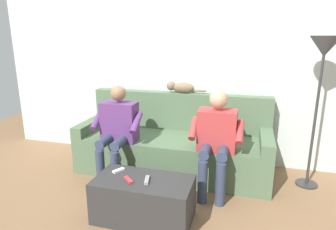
# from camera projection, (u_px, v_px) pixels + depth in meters

# --- Properties ---
(ground_plane) EXTENTS (8.00, 8.00, 0.00)m
(ground_plane) POSITION_uv_depth(u_px,v_px,m) (156.00, 198.00, 3.12)
(ground_plane) COLOR #846042
(back_wall) EXTENTS (5.37, 0.06, 2.53)m
(back_wall) POSITION_uv_depth(u_px,v_px,m) (183.00, 67.00, 3.90)
(back_wall) COLOR silver
(back_wall) RESTS_ON ground
(couch) EXTENTS (2.36, 0.83, 0.95)m
(couch) POSITION_uv_depth(u_px,v_px,m) (174.00, 146.00, 3.72)
(couch) COLOR #516B4C
(couch) RESTS_ON ground
(coffee_table) EXTENTS (0.90, 0.47, 0.40)m
(coffee_table) POSITION_uv_depth(u_px,v_px,m) (144.00, 199.00, 2.72)
(coffee_table) COLOR #2D2D2D
(coffee_table) RESTS_ON ground
(person_left_seated) EXTENTS (0.56, 0.53, 1.12)m
(person_left_seated) POSITION_uv_depth(u_px,v_px,m) (216.00, 136.00, 3.11)
(person_left_seated) COLOR #B23838
(person_left_seated) RESTS_ON ground
(person_right_seated) EXTENTS (0.56, 0.52, 1.12)m
(person_right_seated) POSITION_uv_depth(u_px,v_px,m) (117.00, 128.00, 3.40)
(person_right_seated) COLOR #5B3370
(person_right_seated) RESTS_ON ground
(cat_on_backrest) EXTENTS (0.52, 0.13, 0.15)m
(cat_on_backrest) POSITION_uv_depth(u_px,v_px,m) (181.00, 87.00, 3.79)
(cat_on_backrest) COLOR #756047
(cat_on_backrest) RESTS_ON couch
(remote_gray) EXTENTS (0.07, 0.15, 0.02)m
(remote_gray) POSITION_uv_depth(u_px,v_px,m) (147.00, 180.00, 2.63)
(remote_gray) COLOR gray
(remote_gray) RESTS_ON coffee_table
(remote_white) EXTENTS (0.10, 0.13, 0.02)m
(remote_white) POSITION_uv_depth(u_px,v_px,m) (119.00, 170.00, 2.83)
(remote_white) COLOR white
(remote_white) RESTS_ON coffee_table
(remote_red) EXTENTS (0.13, 0.12, 0.02)m
(remote_red) POSITION_uv_depth(u_px,v_px,m) (128.00, 180.00, 2.64)
(remote_red) COLOR #B73333
(remote_red) RESTS_ON coffee_table
(floor_lamp) EXTENTS (0.31, 0.31, 1.67)m
(floor_lamp) POSITION_uv_depth(u_px,v_px,m) (323.00, 59.00, 3.02)
(floor_lamp) COLOR #2D2D2D
(floor_lamp) RESTS_ON ground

